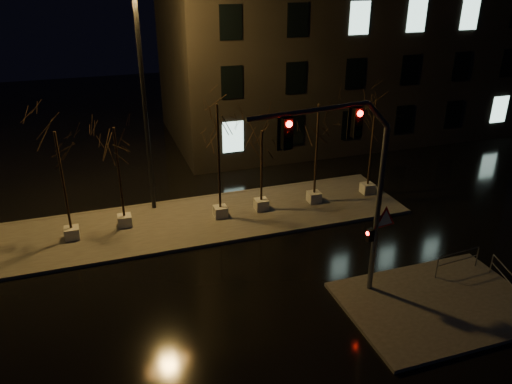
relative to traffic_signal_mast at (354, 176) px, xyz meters
name	(u,v)px	position (x,y,z in m)	size (l,w,h in m)	color
ground	(221,291)	(-4.31, 2.02, -5.10)	(90.00, 90.00, 0.00)	black
median	(190,221)	(-4.31, 8.02, -5.02)	(22.00, 5.00, 0.15)	#423F3B
sidewalk_corner	(438,304)	(3.19, -1.48, -5.02)	(7.00, 5.00, 0.15)	#423F3B
building	(341,29)	(9.69, 20.02, 2.40)	(25.00, 12.00, 15.00)	black
tree_1	(59,157)	(-9.81, 7.96, -0.94)	(1.80, 1.80, 5.29)	#ADABA1
tree_2	(116,151)	(-7.39, 8.45, -1.10)	(1.80, 1.80, 5.07)	#ADABA1
tree_3	(218,131)	(-2.76, 7.91, -0.45)	(1.80, 1.80, 5.92)	#ADABA1
tree_4	(262,149)	(-0.54, 8.06, -1.66)	(1.80, 1.80, 4.33)	#ADABA1
tree_5	(318,127)	(2.42, 8.02, -0.82)	(1.80, 1.80, 5.44)	#ADABA1
tree_6	(374,121)	(5.69, 8.13, -0.86)	(1.80, 1.80, 5.39)	#ADABA1
traffic_signal_mast	(354,176)	(0.00, 0.00, 0.00)	(6.13, 0.92, 7.53)	#5B5E63
streetlight_main	(143,89)	(-5.78, 10.02, 1.27)	(2.66, 1.01, 10.77)	black
guard_rail_a	(458,259)	(5.17, 0.04, -4.34)	(2.16, 0.23, 0.94)	#5B5E63
guard_rail_b	(503,273)	(6.19, -1.34, -4.38)	(0.55, 1.79, 0.88)	#5B5E63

